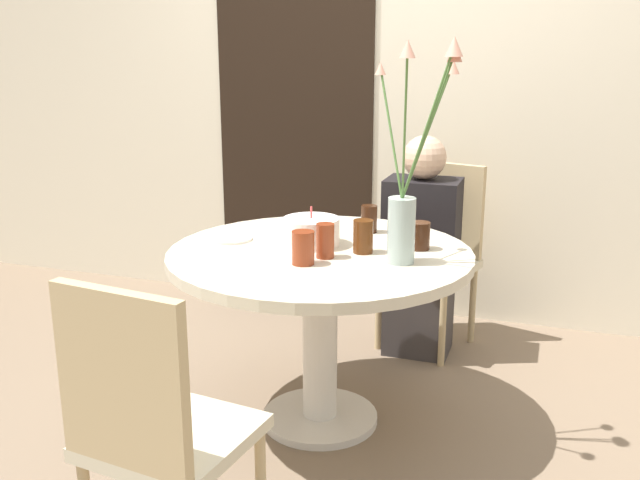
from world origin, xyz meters
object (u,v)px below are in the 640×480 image
drink_glass_1 (420,236)px  chair_left_flank (153,422)px  birthday_cake (311,231)px  drink_glass_2 (369,219)px  side_plate (231,239)px  drink_glass_4 (363,236)px  drink_glass_0 (325,241)px  drink_glass_3 (304,248)px  chair_near_front (436,246)px  person_woman (421,254)px  flower_vase (410,187)px

drink_glass_1 → chair_left_flank: bearing=-112.9°
birthday_cake → drink_glass_2: (0.16, 0.26, 0.00)m
side_plate → drink_glass_4: size_ratio=1.38×
drink_glass_0 → drink_glass_4: 0.15m
drink_glass_1 → drink_glass_3: (-0.34, -0.32, 0.01)m
chair_near_front → chair_left_flank: (-0.40, -1.93, 0.00)m
drink_glass_2 → side_plate: bearing=-148.9°
drink_glass_2 → person_woman: 0.56m
drink_glass_4 → birthday_cake: bearing=169.6°
drink_glass_4 → flower_vase: bearing=-22.9°
drink_glass_2 → person_woman: size_ratio=0.11×
birthday_cake → flower_vase: (0.40, -0.12, 0.22)m
drink_glass_1 → person_woman: (-0.11, 0.66, -0.26)m
person_woman → side_plate: bearing=-128.6°
drink_glass_0 → drink_glass_2: (0.05, 0.40, -0.01)m
drink_glass_1 → person_woman: size_ratio=0.10×
chair_left_flank → drink_glass_4: 1.08m
birthday_cake → drink_glass_3: 0.25m
drink_glass_0 → drink_glass_3: bearing=-113.3°
flower_vase → side_plate: (-0.72, 0.08, -0.27)m
side_plate → drink_glass_2: (0.48, 0.29, 0.05)m
drink_glass_2 → chair_left_flank: bearing=-99.9°
chair_near_front → drink_glass_0: (-0.23, -1.03, 0.27)m
chair_left_flank → person_woman: (0.36, 1.77, -0.00)m
flower_vase → drink_glass_2: size_ratio=6.89×
birthday_cake → side_plate: (-0.32, -0.03, -0.05)m
chair_left_flank → drink_glass_1: (0.47, 1.12, 0.26)m
drink_glass_0 → flower_vase: bearing=5.5°
chair_near_front → drink_glass_3: 1.19m
flower_vase → drink_glass_4: (-0.18, 0.08, -0.21)m
chair_left_flank → side_plate: chair_left_flank is taller
birthday_cake → side_plate: size_ratio=1.28×
side_plate → chair_left_flank: bearing=-75.8°
chair_near_front → drink_glass_0: 1.09m
drink_glass_2 → drink_glass_4: bearing=-79.1°
flower_vase → side_plate: 0.77m
chair_near_front → drink_glass_1: bearing=-68.8°
drink_glass_0 → person_woman: bearing=78.1°
flower_vase → drink_glass_4: flower_vase is taller
flower_vase → drink_glass_0: flower_vase is taller
chair_near_front → drink_glass_2: (-0.17, -0.63, 0.26)m
birthday_cake → side_plate: 0.33m
drink_glass_3 → person_woman: person_woman is taller
drink_glass_3 → chair_left_flank: bearing=-99.2°
flower_vase → drink_glass_0: 0.36m
drink_glass_0 → drink_glass_1: bearing=36.2°
drink_glass_2 → drink_glass_4: size_ratio=0.91×
chair_left_flank → drink_glass_3: size_ratio=7.55×
chair_near_front → chair_left_flank: same height
drink_glass_0 → birthday_cake: bearing=125.6°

